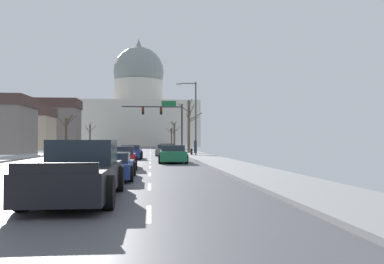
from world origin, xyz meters
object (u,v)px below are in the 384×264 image
object	(u,v)px
sedan_near_00	(167,149)
sedan_near_04	(120,158)
signal_gantry	(165,116)
pickup_truck_near_06	(80,173)
sedan_oncoming_00	(88,148)
pedestrian_00	(195,145)
sedan_oncoming_01	(97,147)
sedan_near_01	(165,150)
bicycle_parked	(191,151)
sedan_near_02	(131,152)
sedan_near_03	(173,154)
street_lamp_right	(193,112)
sedan_near_05	(110,166)

from	to	relation	value
sedan_near_00	sedan_near_04	xyz separation A→B (m)	(-3.66, -25.00, 0.02)
sedan_near_00	signal_gantry	bearing A→B (deg)	90.99
sedan_near_04	pickup_truck_near_06	bearing A→B (deg)	-90.83
sedan_oncoming_00	pedestrian_00	bearing A→B (deg)	-36.83
signal_gantry	sedan_oncoming_01	distance (m)	18.70
pedestrian_00	sedan_oncoming_01	bearing A→B (deg)	125.27
pedestrian_00	sedan_near_01	bearing A→B (deg)	-128.29
sedan_near_04	signal_gantry	bearing A→B (deg)	83.03
sedan_oncoming_00	sedan_oncoming_01	size ratio (longest dim) A/B	1.04
pedestrian_00	sedan_near_04	bearing A→B (deg)	-106.18
bicycle_parked	sedan_near_01	bearing A→B (deg)	150.52
pickup_truck_near_06	sedan_oncoming_00	distance (m)	47.58
sedan_near_02	sedan_near_03	size ratio (longest dim) A/B	0.98
street_lamp_right	bicycle_parked	bearing A→B (deg)	-116.81
sedan_near_02	sedan_near_04	xyz separation A→B (m)	(-0.05, -12.35, 0.02)
sedan_near_04	sedan_near_05	bearing A→B (deg)	-89.27
street_lamp_right	sedan_near_03	distance (m)	13.40
sedan_near_00	pickup_truck_near_06	world-z (taller)	pickup_truck_near_06
pickup_truck_near_06	bicycle_parked	world-z (taller)	pickup_truck_near_06
signal_gantry	sedan_near_00	world-z (taller)	signal_gantry
sedan_oncoming_00	bicycle_parked	distance (m)	21.33
sedan_near_02	sedan_oncoming_01	bearing A→B (deg)	102.59
bicycle_parked	signal_gantry	bearing A→B (deg)	101.56
sedan_near_05	sedan_oncoming_00	bearing A→B (deg)	99.88
sedan_oncoming_00	bicycle_parked	size ratio (longest dim) A/B	2.60
sedan_near_00	sedan_near_01	world-z (taller)	sedan_near_00
signal_gantry	sedan_near_05	bearing A→B (deg)	-95.59
signal_gantry	sedan_near_01	bearing A→B (deg)	-91.95
sedan_near_02	pickup_truck_near_06	size ratio (longest dim) A/B	0.78
pedestrian_00	bicycle_parked	world-z (taller)	pedestrian_00
sedan_near_00	sedan_near_03	world-z (taller)	sedan_near_03
signal_gantry	sedan_near_04	size ratio (longest dim) A/B	1.71
sedan_near_05	pedestrian_00	xyz separation A→B (m)	(6.94, 30.70, 0.54)
sedan_near_00	sedan_near_02	xyz separation A→B (m)	(-3.61, -12.65, -0.00)
signal_gantry	pickup_truck_near_06	bearing A→B (deg)	-95.17
sedan_near_03	sedan_oncoming_00	size ratio (longest dim) A/B	1.01
signal_gantry	bicycle_parked	size ratio (longest dim) A/B	4.47
street_lamp_right	sedan_near_04	world-z (taller)	street_lamp_right
sedan_near_03	sedan_oncoming_00	world-z (taller)	sedan_near_03
sedan_near_00	sedan_near_05	distance (m)	31.69
sedan_oncoming_01	pedestrian_00	distance (m)	24.37
sedan_near_05	bicycle_parked	distance (m)	25.10
signal_gantry	sedan_near_02	distance (m)	17.89
sedan_near_04	sedan_oncoming_01	world-z (taller)	sedan_near_04
sedan_near_01	sedan_oncoming_00	xyz separation A→B (m)	(-10.36, 15.37, 0.03)
sedan_near_01	sedan_near_04	distance (m)	19.71
street_lamp_right	sedan_near_05	bearing A→B (deg)	-103.71
sedan_near_01	pickup_truck_near_06	size ratio (longest dim) A/B	0.76
sedan_near_00	sedan_near_02	bearing A→B (deg)	-105.94
sedan_near_03	sedan_near_05	bearing A→B (deg)	-104.80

